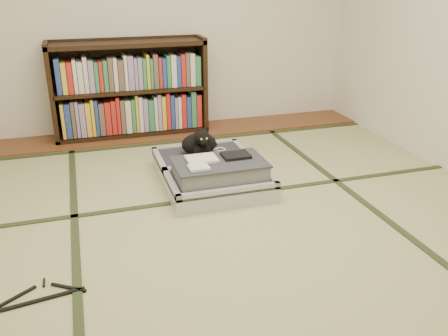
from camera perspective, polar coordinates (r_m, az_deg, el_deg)
name	(u,v)px	position (r m, az deg, el deg)	size (l,w,h in m)	color
floor	(232,223)	(3.16, 1.03, -6.61)	(4.50, 4.50, 0.00)	tan
wood_strip	(172,132)	(4.94, -6.27, 4.32)	(4.00, 0.50, 0.02)	brown
red_item	(201,124)	(5.02, -2.79, 5.26)	(0.15, 0.09, 0.07)	#B00E23
tatami_borders	(212,192)	(3.58, -1.45, -2.89)	(4.00, 4.50, 0.01)	#2D381E
bookcase	(130,91)	(4.84, -11.21, 9.05)	(1.51, 0.34, 0.97)	black
suitcase	(212,172)	(3.67, -1.45, -0.52)	(0.75, 1.00, 0.30)	silver
cat	(200,143)	(3.88, -2.92, 2.96)	(0.33, 0.34, 0.27)	black
cable_coil	(220,150)	(3.98, -0.50, 2.16)	(0.10, 0.10, 0.03)	white
hanger	(43,295)	(2.67, -20.92, -14.11)	(0.43, 0.22, 0.01)	black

